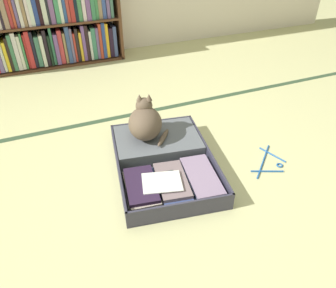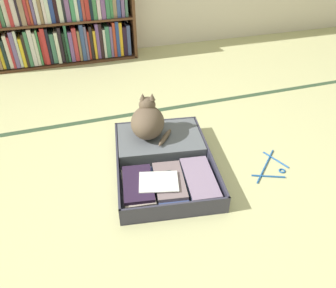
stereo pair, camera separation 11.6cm
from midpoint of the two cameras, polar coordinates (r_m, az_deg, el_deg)
The scene contains 6 objects.
ground_plane at distance 1.83m, azimuth 2.66°, elevation -9.12°, with size 10.00×10.00×0.00m, color #C5C388.
tatami_border at distance 2.55m, azimuth -4.61°, elevation 5.35°, with size 4.80×0.05×0.00m.
bookshelf at distance 3.56m, azimuth -17.85°, elevation 19.83°, with size 1.49×0.29×0.84m.
open_suitcase at distance 1.99m, azimuth 0.74°, elevation -2.73°, with size 0.69×0.89×0.11m.
black_cat at distance 2.05m, azimuth -1.96°, elevation 4.09°, with size 0.31×0.33×0.28m.
clothes_hanger at distance 2.12m, azimuth 19.39°, elevation -3.99°, with size 0.27×0.26×0.01m.
Camera 2 is at (-0.42, -1.22, 1.30)m, focal length 34.24 mm.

